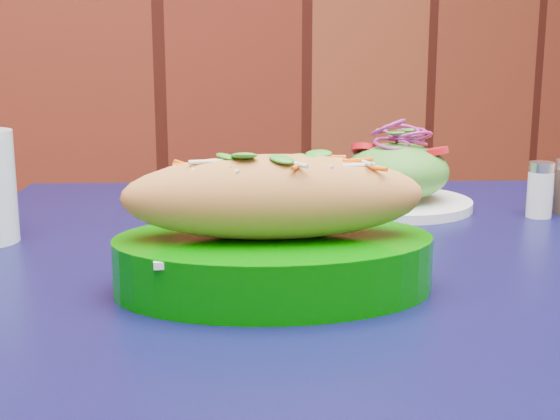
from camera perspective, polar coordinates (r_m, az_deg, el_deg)
name	(u,v)px	position (r m, az deg, el deg)	size (l,w,h in m)	color
cafe_table	(307,328)	(0.85, 1.96, -8.60)	(1.05, 1.05, 0.75)	black
banh_mi_basket	(274,234)	(0.68, -0.48, -1.74)	(0.33, 0.27, 0.13)	#016700
salad_plate	(397,177)	(1.03, 8.54, 2.37)	(0.20, 0.20, 0.11)	white
salt_shaker	(540,190)	(1.02, 18.49, 1.41)	(0.03, 0.03, 0.07)	white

